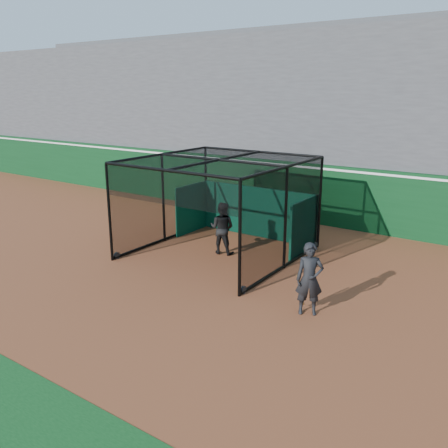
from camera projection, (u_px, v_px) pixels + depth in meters
The scene contains 6 objects.
ground at pixel (165, 281), 13.86m from camera, with size 120.00×120.00×0.00m, color brown.
outfield_wall at pixel (297, 190), 20.24m from camera, with size 50.00×0.50×2.50m.
grandstand at pixel (335, 111), 22.37m from camera, with size 50.00×7.85×8.95m.
batting_cage at pixel (219, 208), 15.86m from camera, with size 5.07×5.25×3.21m.
batter at pixel (222, 228), 16.06m from camera, with size 0.87×0.68×1.79m, color black.
on_deck_player at pixel (309, 279), 11.63m from camera, with size 0.80×0.71×1.84m.
Camera 1 is at (8.74, -9.62, 5.38)m, focal length 38.00 mm.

